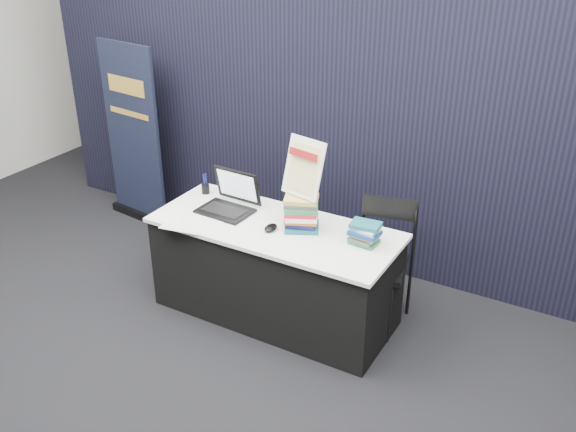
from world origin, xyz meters
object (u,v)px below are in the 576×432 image
at_px(book_stack_tall, 301,213).
at_px(pullup_banner, 134,145).
at_px(laptop, 229,201).
at_px(book_stack_short, 364,234).
at_px(stacking_chair, 378,258).
at_px(info_sign, 304,169).
at_px(display_table, 275,271).

bearing_deg(book_stack_tall, pullup_banner, 162.64).
xyz_separation_m(laptop, book_stack_tall, (0.61, 0.00, 0.06)).
relative_size(book_stack_short, stacking_chair, 0.20).
height_order(book_stack_short, info_sign, info_sign).
xyz_separation_m(display_table, book_stack_short, (0.66, 0.07, 0.45)).
relative_size(display_table, stacking_chair, 1.93).
height_order(book_stack_tall, stacking_chair, book_stack_tall).
xyz_separation_m(pullup_banner, stacking_chair, (2.66, -0.41, -0.24)).
bearing_deg(display_table, stacking_chair, 25.93).
bearing_deg(display_table, info_sign, 26.35).
height_order(laptop, book_stack_short, laptop).
relative_size(book_stack_short, info_sign, 0.45).
height_order(book_stack_short, stacking_chair, stacking_chair).
bearing_deg(display_table, pullup_banner, 159.63).
bearing_deg(book_stack_tall, info_sign, 90.00).
bearing_deg(book_stack_short, pullup_banner, 165.93).
xyz_separation_m(laptop, stacking_chair, (1.11, 0.27, -0.30)).
xyz_separation_m(display_table, info_sign, (0.18, 0.09, 0.82)).
height_order(display_table, book_stack_tall, book_stack_tall).
bearing_deg(stacking_chair, laptop, -178.13).
xyz_separation_m(laptop, pullup_banner, (-1.55, 0.68, -0.06)).
bearing_deg(stacking_chair, book_stack_short, -105.38).
bearing_deg(pullup_banner, display_table, -13.43).
bearing_deg(info_sign, book_stack_tall, -78.00).
height_order(book_stack_tall, book_stack_short, book_stack_tall).
distance_m(book_stack_tall, book_stack_short, 0.48).
height_order(book_stack_tall, pullup_banner, pullup_banner).
distance_m(display_table, stacking_chair, 0.77).
height_order(book_stack_tall, info_sign, info_sign).
xyz_separation_m(book_stack_tall, pullup_banner, (-2.16, 0.68, -0.11)).
distance_m(display_table, book_stack_short, 0.80).
xyz_separation_m(book_stack_short, pullup_banner, (-2.64, 0.66, -0.07)).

